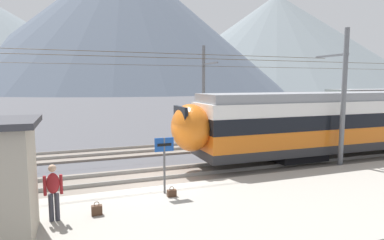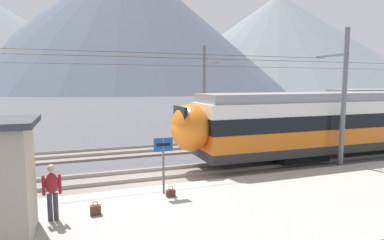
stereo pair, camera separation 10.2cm
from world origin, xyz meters
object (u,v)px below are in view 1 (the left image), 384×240
Objects in this scene: catenary_mast_mid at (341,96)px; handbag_near_sign at (172,193)px; handbag_beside_passenger at (97,210)px; catenary_mast_far_side at (204,91)px; platform_sign at (164,153)px; potted_plant_platform_edge at (25,208)px; passenger_walking at (53,190)px.

catenary_mast_mid is 10.08m from handbag_near_sign.
handbag_beside_passenger is at bearing -163.57° from handbag_near_sign.
handbag_beside_passenger reaches higher than handbag_near_sign.
platform_sign is (-6.13, -11.12, -1.90)m from catenary_mast_far_side.
handbag_beside_passenger is 0.56× the size of potted_plant_platform_edge.
platform_sign is at bearing 25.95° from handbag_beside_passenger.
catenary_mast_far_side is at bearing 61.14° from platform_sign.
platform_sign is at bearing 18.17° from passenger_walking.
potted_plant_platform_edge is (-1.98, 0.08, 0.30)m from handbag_beside_passenger.
handbag_near_sign is (-5.98, -11.55, -3.29)m from catenary_mast_far_side.
handbag_beside_passenger is (-8.61, -12.32, -3.26)m from catenary_mast_far_side.
passenger_walking reaches higher than potted_plant_platform_edge.
handbag_beside_passenger is (-2.48, -1.21, -1.36)m from platform_sign.
catenary_mast_far_side is 21.59× the size of platform_sign.
catenary_mast_far_side is 103.94× the size of handbag_beside_passenger.
handbag_near_sign is (0.14, -0.43, -1.39)m from platform_sign.
handbag_near_sign is (2.62, 0.77, -0.03)m from handbag_beside_passenger.
potted_plant_platform_edge is (-4.46, -1.13, -1.06)m from platform_sign.
catenary_mast_far_side reaches higher than potted_plant_platform_edge.
passenger_walking is at bearing -168.56° from handbag_near_sign.
handbag_beside_passenger is (1.19, -0.00, -0.79)m from passenger_walking.
catenary_mast_mid is at bearing 10.38° from potted_plant_platform_edge.
potted_plant_platform_edge is at bearing -171.43° from handbag_near_sign.
potted_plant_platform_edge is at bearing -165.81° from platform_sign.
potted_plant_platform_edge is at bearing -130.84° from catenary_mast_far_side.
catenary_mast_far_side is 13.42m from handbag_near_sign.
catenary_mast_mid is 10.26m from catenary_mast_far_side.
potted_plant_platform_edge is (-13.96, -2.56, -2.92)m from catenary_mast_mid.
catenary_mast_mid is 21.59× the size of platform_sign.
handbag_near_sign is (-9.36, -1.86, -3.25)m from catenary_mast_mid.
handbag_near_sign is 4.66m from potted_plant_platform_edge.
passenger_walking is at bearing -128.49° from catenary_mast_far_side.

